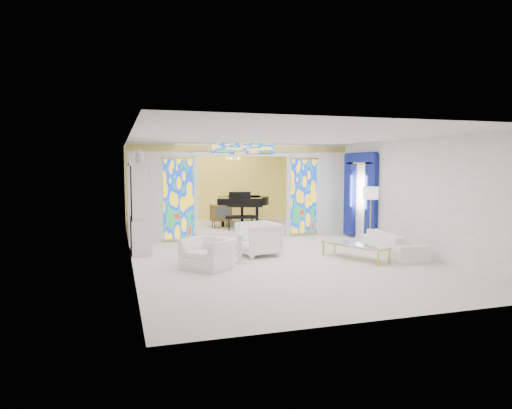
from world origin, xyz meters
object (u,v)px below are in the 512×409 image
object	(u,v)px
coffee_table	(355,245)
tv_console	(221,213)
armchair_left	(208,254)
armchair_right	(258,239)
grand_piano	(243,201)
sofa	(395,244)
china_cabinet	(140,208)

from	to	relation	value
coffee_table	tv_console	bearing A→B (deg)	112.29
armchair_left	armchair_right	world-z (taller)	armchair_right
armchair_left	grand_piano	distance (m)	6.59
armchair_left	sofa	bearing A→B (deg)	48.72
coffee_table	grand_piano	xyz separation A→B (m)	(-1.14, 6.15, 0.63)
grand_piano	armchair_right	bearing A→B (deg)	-87.37
armchair_left	sofa	size ratio (longest dim) A/B	0.50
armchair_right	tv_console	size ratio (longest dim) A/B	1.23
armchair_left	coffee_table	bearing A→B (deg)	47.41
china_cabinet	grand_piano	xyz separation A→B (m)	(3.85, 3.62, -0.18)
china_cabinet	armchair_left	world-z (taller)	china_cabinet
grand_piano	tv_console	size ratio (longest dim) A/B	4.02
sofa	tv_console	distance (m)	6.22
sofa	coffee_table	world-z (taller)	sofa
armchair_right	sofa	size ratio (longest dim) A/B	0.46
china_cabinet	armchair_right	world-z (taller)	china_cabinet
tv_console	coffee_table	bearing A→B (deg)	-70.43
armchair_right	sofa	world-z (taller)	armchair_right
sofa	tv_console	bearing A→B (deg)	39.11
grand_piano	sofa	bearing A→B (deg)	-55.15
china_cabinet	tv_console	xyz separation A→B (m)	(2.81, 2.77, -0.48)
armchair_right	coffee_table	size ratio (longest dim) A/B	0.52
china_cabinet	coffee_table	world-z (taller)	china_cabinet
china_cabinet	tv_console	world-z (taller)	china_cabinet
coffee_table	grand_piano	size ratio (longest dim) A/B	0.59
china_cabinet	armchair_right	bearing A→B (deg)	-25.78
armchair_left	sofa	xyz separation A→B (m)	(4.83, -0.02, -0.03)
china_cabinet	armchair_right	xyz separation A→B (m)	(2.85, -1.37, -0.73)
armchair_left	grand_piano	bearing A→B (deg)	116.41
armchair_left	coffee_table	size ratio (longest dim) A/B	0.57
coffee_table	tv_console	size ratio (longest dim) A/B	2.36
armchair_left	coffee_table	xyz separation A→B (m)	(3.65, -0.10, 0.02)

